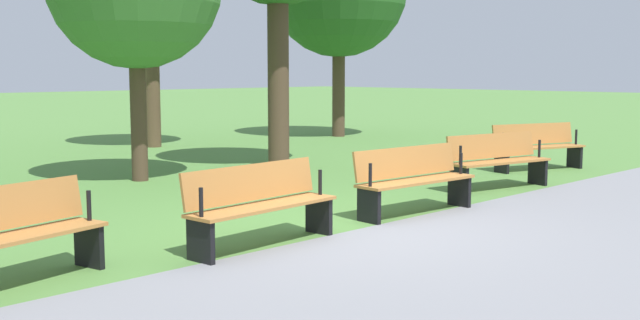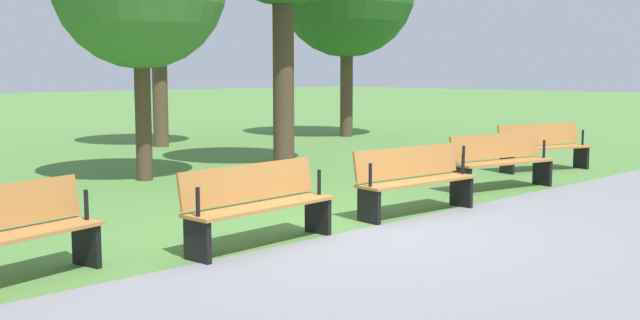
# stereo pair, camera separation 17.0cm
# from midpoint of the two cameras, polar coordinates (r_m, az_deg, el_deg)

# --- Properties ---
(ground_plane) EXTENTS (120.00, 120.00, 0.00)m
(ground_plane) POSITION_cam_midpoint_polar(r_m,az_deg,el_deg) (9.15, 1.84, -5.26)
(ground_plane) COLOR #54843D
(path_paving) EXTENTS (28.07, 5.06, 0.01)m
(path_paving) POSITION_cam_midpoint_polar(r_m,az_deg,el_deg) (7.66, 16.24, -7.90)
(path_paving) COLOR gray
(path_paving) RESTS_ON ground
(bench_0) EXTENTS (1.96, 1.09, 0.89)m
(bench_0) POSITION_cam_midpoint_polar(r_m,az_deg,el_deg) (15.09, 15.81, 1.08)
(bench_0) COLOR #B27538
(bench_0) RESTS_ON ground
(bench_1) EXTENTS (1.97, 0.86, 0.89)m
(bench_1) POSITION_cam_midpoint_polar(r_m,az_deg,el_deg) (12.51, 12.89, 0.04)
(bench_1) COLOR #B27538
(bench_1) RESTS_ON ground
(bench_2) EXTENTS (1.94, 0.60, 0.89)m
(bench_2) POSITION_cam_midpoint_polar(r_m,az_deg,el_deg) (10.15, 6.58, -1.37)
(bench_2) COLOR #B27538
(bench_2) RESTS_ON ground
(bench_3) EXTENTS (1.94, 0.60, 0.89)m
(bench_3) POSITION_cam_midpoint_polar(r_m,az_deg,el_deg) (8.24, -5.17, -3.24)
(bench_3) COLOR #B27538
(bench_3) RESTS_ON ground
(bench_4) EXTENTS (1.97, 0.86, 0.89)m
(bench_4) POSITION_cam_midpoint_polar(r_m,az_deg,el_deg) (7.22, -23.66, -5.22)
(bench_4) COLOR #B27538
(bench_4) RESTS_ON ground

